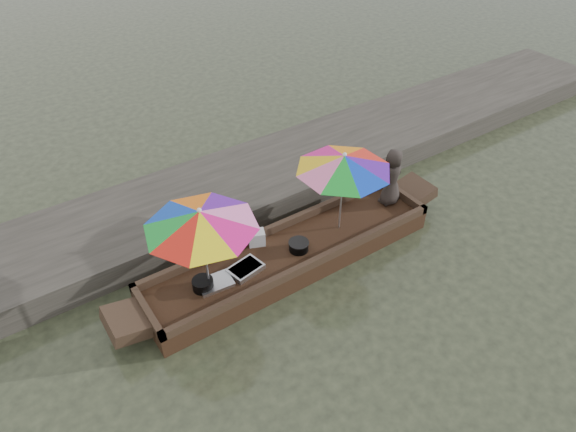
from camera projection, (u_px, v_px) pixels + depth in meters
water at (291, 264)px, 8.97m from camera, size 80.00×80.00×0.00m
dock at (229, 191)px, 10.24m from camera, size 22.00×2.20×0.50m
boat_hull at (291, 256)px, 8.86m from camera, size 5.27×1.20×0.35m
cooking_pot at (203, 284)px, 7.98m from camera, size 0.33×0.33×0.18m
tray_crayfish at (246, 269)px, 8.30m from camera, size 0.60×0.47×0.09m
tray_scallop at (215, 283)px, 8.08m from camera, size 0.57×0.42×0.06m
charcoal_grill at (299, 246)px, 8.68m from camera, size 0.33×0.33×0.16m
supply_bag at (256, 238)px, 8.78m from camera, size 0.34×0.31×0.26m
vendor at (392, 177)px, 9.44m from camera, size 0.60×0.44×1.14m
umbrella_bow at (205, 250)px, 7.58m from camera, size 1.90×1.90×1.55m
umbrella_stern at (342, 192)px, 8.72m from camera, size 2.08×2.08×1.55m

